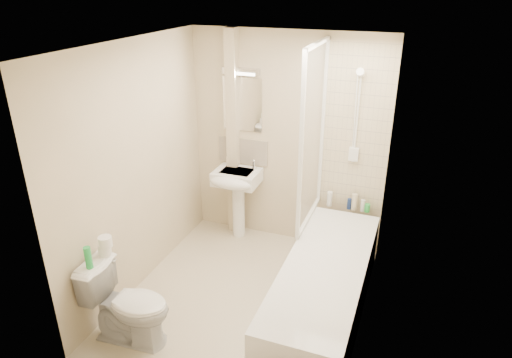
% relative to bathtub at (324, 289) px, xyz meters
% --- Properties ---
extents(floor, '(2.50, 2.50, 0.00)m').
position_rel_bathtub_xyz_m(floor, '(-0.75, -0.03, -0.29)').
color(floor, beige).
rests_on(floor, ground).
extents(wall_back, '(2.20, 0.02, 2.40)m').
position_rel_bathtub_xyz_m(wall_back, '(-0.75, 1.22, 0.91)').
color(wall_back, beige).
rests_on(wall_back, ground).
extents(wall_left, '(0.02, 2.50, 2.40)m').
position_rel_bathtub_xyz_m(wall_left, '(-1.85, -0.03, 0.91)').
color(wall_left, beige).
rests_on(wall_left, ground).
extents(wall_right, '(0.02, 2.50, 2.40)m').
position_rel_bathtub_xyz_m(wall_right, '(0.35, -0.03, 0.91)').
color(wall_right, beige).
rests_on(wall_right, ground).
extents(ceiling, '(2.20, 2.50, 0.02)m').
position_rel_bathtub_xyz_m(ceiling, '(-0.75, -0.03, 2.11)').
color(ceiling, white).
rests_on(ceiling, wall_back).
extents(tile_back, '(0.70, 0.01, 1.75)m').
position_rel_bathtub_xyz_m(tile_back, '(0.00, 1.21, 1.14)').
color(tile_back, beige).
rests_on(tile_back, wall_back).
extents(tile_right, '(0.01, 2.10, 1.75)m').
position_rel_bathtub_xyz_m(tile_right, '(0.34, -0.00, 1.14)').
color(tile_right, beige).
rests_on(tile_right, wall_right).
extents(pipe_boxing, '(0.12, 0.12, 2.40)m').
position_rel_bathtub_xyz_m(pipe_boxing, '(-1.37, 1.16, 0.91)').
color(pipe_boxing, beige).
rests_on(pipe_boxing, ground).
extents(splashback, '(0.60, 0.02, 0.30)m').
position_rel_bathtub_xyz_m(splashback, '(-1.27, 1.21, 0.74)').
color(splashback, beige).
rests_on(splashback, wall_back).
extents(mirror, '(0.46, 0.01, 0.60)m').
position_rel_bathtub_xyz_m(mirror, '(-1.27, 1.21, 1.29)').
color(mirror, white).
rests_on(mirror, wall_back).
extents(strip_light, '(0.42, 0.07, 0.07)m').
position_rel_bathtub_xyz_m(strip_light, '(-1.27, 1.19, 1.66)').
color(strip_light, silver).
rests_on(strip_light, wall_back).
extents(bathtub, '(0.70, 2.10, 0.55)m').
position_rel_bathtub_xyz_m(bathtub, '(0.00, 0.00, 0.00)').
color(bathtub, white).
rests_on(bathtub, ground).
extents(shower_screen, '(0.04, 0.92, 1.80)m').
position_rel_bathtub_xyz_m(shower_screen, '(-0.35, 0.77, 1.16)').
color(shower_screen, white).
rests_on(shower_screen, bathtub).
extents(shower_fixture, '(0.10, 0.16, 0.99)m').
position_rel_bathtub_xyz_m(shower_fixture, '(-0.00, 1.17, 1.26)').
color(shower_fixture, white).
rests_on(shower_fixture, wall_back).
extents(pedestal_sink, '(0.51, 0.47, 0.98)m').
position_rel_bathtub_xyz_m(pedestal_sink, '(-1.27, 0.99, 0.40)').
color(pedestal_sink, white).
rests_on(pedestal_sink, ground).
extents(bottle_white_a, '(0.06, 0.06, 0.17)m').
position_rel_bathtub_xyz_m(bottle_white_a, '(-0.21, 1.13, 0.34)').
color(bottle_white_a, silver).
rests_on(bottle_white_a, bathtub).
extents(bottle_blue, '(0.05, 0.05, 0.12)m').
position_rel_bathtub_xyz_m(bottle_blue, '(0.01, 1.13, 0.32)').
color(bottle_blue, navy).
rests_on(bottle_blue, bathtub).
extents(bottle_cream, '(0.06, 0.06, 0.18)m').
position_rel_bathtub_xyz_m(bottle_cream, '(0.06, 1.13, 0.35)').
color(bottle_cream, beige).
rests_on(bottle_cream, bathtub).
extents(bottle_white_b, '(0.05, 0.05, 0.13)m').
position_rel_bathtub_xyz_m(bottle_white_b, '(0.15, 1.13, 0.33)').
color(bottle_white_b, silver).
rests_on(bottle_white_b, bathtub).
extents(bottle_green, '(0.06, 0.06, 0.09)m').
position_rel_bathtub_xyz_m(bottle_green, '(0.20, 1.13, 0.31)').
color(bottle_green, green).
rests_on(bottle_green, bathtub).
extents(toilet, '(0.50, 0.77, 0.73)m').
position_rel_bathtub_xyz_m(toilet, '(-1.47, -0.88, 0.08)').
color(toilet, white).
rests_on(toilet, ground).
extents(toilet_roll_lower, '(0.11, 0.11, 0.09)m').
position_rel_bathtub_xyz_m(toilet_roll_lower, '(-1.72, -0.77, 0.49)').
color(toilet_roll_lower, white).
rests_on(toilet_roll_lower, toilet).
extents(toilet_roll_upper, '(0.11, 0.11, 0.09)m').
position_rel_bathtub_xyz_m(toilet_roll_upper, '(-1.70, -0.78, 0.58)').
color(toilet_roll_upper, white).
rests_on(toilet_roll_upper, toilet_roll_lower).
extents(green_bottle, '(0.06, 0.06, 0.19)m').
position_rel_bathtub_xyz_m(green_bottle, '(-1.72, -0.97, 0.54)').
color(green_bottle, green).
rests_on(green_bottle, toilet).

